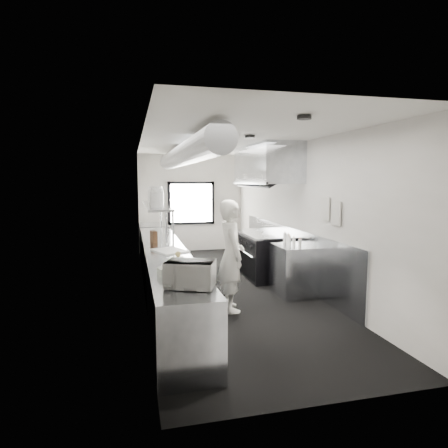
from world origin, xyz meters
TOP-DOWN VIEW (x-y plane):
  - floor at (0.00, 0.00)m, footprint 3.00×8.00m
  - ceiling at (0.00, 0.00)m, footprint 3.00×8.00m
  - wall_back at (0.00, 4.00)m, footprint 3.00×0.02m
  - wall_front at (0.00, -4.00)m, footprint 3.00×0.02m
  - wall_left at (-1.50, 0.00)m, footprint 0.02×8.00m
  - wall_right at (1.50, 0.00)m, footprint 0.02×8.00m
  - wall_cladding at (1.48, 0.30)m, footprint 0.03×5.50m
  - hvac_duct at (-0.70, 0.40)m, footprint 0.40×6.40m
  - service_window at (0.00, 3.96)m, footprint 1.36×0.05m
  - exhaust_hood at (1.10, 0.70)m, footprint 0.81×2.20m
  - prep_counter at (-1.15, -0.50)m, footprint 0.70×6.00m
  - pass_shelf at (-1.19, 1.00)m, footprint 0.45×3.00m
  - range at (1.04, 0.70)m, footprint 0.88×1.60m
  - bottle_station at (1.15, -0.70)m, footprint 0.65×0.80m
  - far_work_table at (-1.15, 3.20)m, footprint 0.70×1.20m
  - notice_sheet_a at (1.47, -1.20)m, footprint 0.02×0.28m
  - notice_sheet_b at (1.47, -1.55)m, footprint 0.02×0.28m
  - line_cook at (-0.18, -1.26)m, footprint 0.43×0.65m
  - microwave at (-1.08, -2.92)m, footprint 0.59×0.53m
  - deli_tub_a at (-1.32, -2.39)m, footprint 0.16×0.16m
  - deli_tub_b at (-1.34, -2.28)m, footprint 0.16×0.16m
  - newspaper at (-0.95, -1.85)m, footprint 0.44×0.49m
  - small_plate at (-1.03, -1.33)m, footprint 0.22×0.22m
  - pastry at (-1.03, -1.33)m, footprint 0.09×0.09m
  - cutting_board at (-1.09, -0.72)m, footprint 0.64×0.71m
  - knife_block at (-1.30, 0.23)m, footprint 0.14×0.22m
  - plate_stack_a at (-1.22, 0.18)m, footprint 0.31×0.31m
  - plate_stack_b at (-1.21, 0.58)m, footprint 0.34×0.34m
  - plate_stack_c at (-1.18, 1.10)m, footprint 0.34×0.34m
  - plate_stack_d at (-1.22, 1.58)m, footprint 0.29×0.29m
  - squeeze_bottle_a at (1.11, -1.02)m, footprint 0.07×0.07m
  - squeeze_bottle_b at (1.07, -0.86)m, footprint 0.07×0.07m
  - squeeze_bottle_c at (1.08, -0.65)m, footprint 0.06×0.06m
  - squeeze_bottle_d at (1.09, -0.57)m, footprint 0.06×0.06m
  - squeeze_bottle_e at (1.10, -0.37)m, footprint 0.08×0.08m

SIDE VIEW (x-z plane):
  - floor at x=0.00m, z-range -0.01..0.01m
  - prep_counter at x=-1.15m, z-range 0.00..0.90m
  - bottle_station at x=1.15m, z-range 0.00..0.90m
  - far_work_table at x=-1.15m, z-range 0.00..0.90m
  - range at x=1.04m, z-range 0.00..0.94m
  - wall_cladding at x=1.48m, z-range 0.00..1.10m
  - line_cook at x=-0.18m, z-range 0.00..1.77m
  - newspaper at x=-0.95m, z-range 0.90..0.91m
  - small_plate at x=-1.03m, z-range 0.90..0.92m
  - cutting_board at x=-1.09m, z-range 0.90..0.92m
  - deli_tub_b at x=-1.34m, z-range 0.90..1.00m
  - deli_tub_a at x=-1.32m, z-range 0.90..1.00m
  - pastry at x=-1.03m, z-range 0.92..1.01m
  - squeeze_bottle_c at x=1.08m, z-range 0.90..1.06m
  - squeeze_bottle_a at x=1.11m, z-range 0.90..1.07m
  - squeeze_bottle_b at x=1.07m, z-range 0.90..1.07m
  - squeeze_bottle_e at x=1.10m, z-range 0.90..1.08m
  - squeeze_bottle_d at x=1.09m, z-range 0.90..1.09m
  - knife_block at x=-1.30m, z-range 0.90..1.12m
  - microwave at x=-1.08m, z-range 0.90..1.19m
  - service_window at x=0.00m, z-range 0.77..2.02m
  - wall_back at x=0.00m, z-range 0.00..2.80m
  - wall_front at x=0.00m, z-range 0.00..2.80m
  - wall_left at x=-1.50m, z-range 0.00..2.80m
  - wall_right at x=1.50m, z-range 0.00..2.80m
  - pass_shelf at x=-1.19m, z-range 1.20..1.88m
  - notice_sheet_b at x=1.47m, z-range 1.36..1.74m
  - notice_sheet_a at x=1.47m, z-range 1.41..1.79m
  - plate_stack_a at x=-1.22m, z-range 1.57..1.85m
  - plate_stack_b at x=-1.21m, z-range 1.57..1.91m
  - plate_stack_d at x=-1.22m, z-range 1.57..1.92m
  - plate_stack_c at x=-1.18m, z-range 1.57..1.94m
  - exhaust_hood at x=1.10m, z-range 1.95..2.83m
  - hvac_duct at x=-0.70m, z-range 2.35..2.75m
  - ceiling at x=0.00m, z-range 2.79..2.80m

